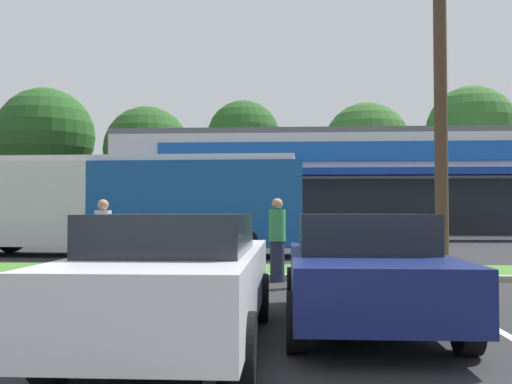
# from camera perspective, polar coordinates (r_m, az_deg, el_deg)

# --- Properties ---
(grass_median) EXTENTS (56.00, 2.20, 0.12)m
(grass_median) POSITION_cam_1_polar(r_m,az_deg,el_deg) (13.63, 3.99, -7.89)
(grass_median) COLOR #427A2D
(grass_median) RESTS_ON ground_plane
(curb_lip) EXTENTS (56.00, 0.24, 0.12)m
(curb_lip) POSITION_cam_1_polar(r_m,az_deg,el_deg) (12.42, 4.07, -8.49)
(curb_lip) COLOR #99968C
(curb_lip) RESTS_ON ground_plane
(parking_stripe_1) EXTENTS (0.12, 4.80, 0.01)m
(parking_stripe_1) POSITION_cam_1_polar(r_m,az_deg,el_deg) (7.07, -2.47, -14.03)
(parking_stripe_1) COLOR silver
(parking_stripe_1) RESTS_ON ground_plane
(storefront_building) EXTENTS (27.04, 13.26, 5.86)m
(storefront_building) POSITION_cam_1_polar(r_m,az_deg,el_deg) (35.76, 9.61, 0.48)
(storefront_building) COLOR silver
(storefront_building) RESTS_ON ground_plane
(tree_far_left) EXTENTS (7.82, 7.82, 11.40)m
(tree_far_left) POSITION_cam_1_polar(r_m,az_deg,el_deg) (49.38, -20.29, 5.22)
(tree_far_left) COLOR #473323
(tree_far_left) RESTS_ON ground_plane
(tree_left) EXTENTS (6.52, 6.52, 9.37)m
(tree_left) POSITION_cam_1_polar(r_m,az_deg,el_deg) (44.09, -10.85, 4.17)
(tree_left) COLOR #473323
(tree_left) RESTS_ON ground_plane
(tree_mid_left) EXTENTS (5.86, 5.86, 10.33)m
(tree_mid_left) POSITION_cam_1_polar(r_m,az_deg,el_deg) (46.05, -1.25, 5.50)
(tree_mid_left) COLOR #473323
(tree_mid_left) RESTS_ON ground_plane
(tree_mid) EXTENTS (6.76, 6.76, 9.98)m
(tree_mid) POSITION_cam_1_polar(r_m,az_deg,el_deg) (45.81, 11.02, 4.57)
(tree_mid) COLOR #473323
(tree_mid) RESTS_ON ground_plane
(tree_mid_right) EXTENTS (6.91, 6.91, 11.15)m
(tree_mid_right) POSITION_cam_1_polar(r_m,az_deg,el_deg) (47.57, 20.74, 5.75)
(tree_mid_right) COLOR #473323
(tree_mid_right) RESTS_ON ground_plane
(utility_pole) EXTENTS (3.15, 2.37, 10.84)m
(utility_pole) POSITION_cam_1_polar(r_m,az_deg,el_deg) (14.40, 17.34, 15.51)
(utility_pole) COLOR #4C3826
(utility_pole) RESTS_ON ground_plane
(city_bus) EXTENTS (12.36, 2.90, 3.25)m
(city_bus) POSITION_cam_1_polar(r_m,az_deg,el_deg) (19.51, -13.66, -1.00)
(city_bus) COLOR #144793
(city_bus) RESTS_ON ground_plane
(car_0) EXTENTS (4.70, 1.94, 1.50)m
(car_0) POSITION_cam_1_polar(r_m,az_deg,el_deg) (24.18, -8.90, -3.55)
(car_0) COLOR slate
(car_0) RESTS_ON ground_plane
(car_4) EXTENTS (1.87, 4.68, 1.46)m
(car_4) POSITION_cam_1_polar(r_m,az_deg,el_deg) (6.41, -7.75, -8.38)
(car_4) COLOR silver
(car_4) RESTS_ON ground_plane
(car_5) EXTENTS (1.97, 4.21, 1.45)m
(car_5) POSITION_cam_1_polar(r_m,az_deg,el_deg) (7.51, 10.71, -7.54)
(car_5) COLOR navy
(car_5) RESTS_ON ground_plane
(pedestrian_mid) EXTENTS (0.35, 0.35, 1.73)m
(pedestrian_mid) POSITION_cam_1_polar(r_m,az_deg,el_deg) (12.47, -15.06, -4.67)
(pedestrian_mid) COLOR #47423D
(pedestrian_mid) RESTS_ON ground_plane
(pedestrian_far) EXTENTS (0.35, 0.35, 1.75)m
(pedestrian_far) POSITION_cam_1_polar(r_m,az_deg,el_deg) (12.03, 2.13, -4.78)
(pedestrian_far) COLOR #1E2338
(pedestrian_far) RESTS_ON ground_plane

